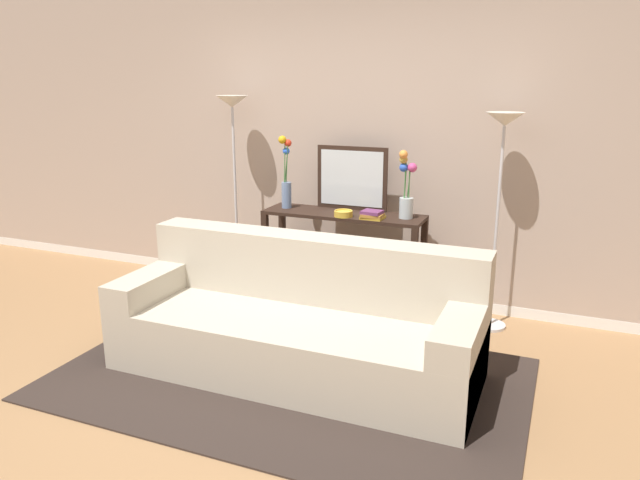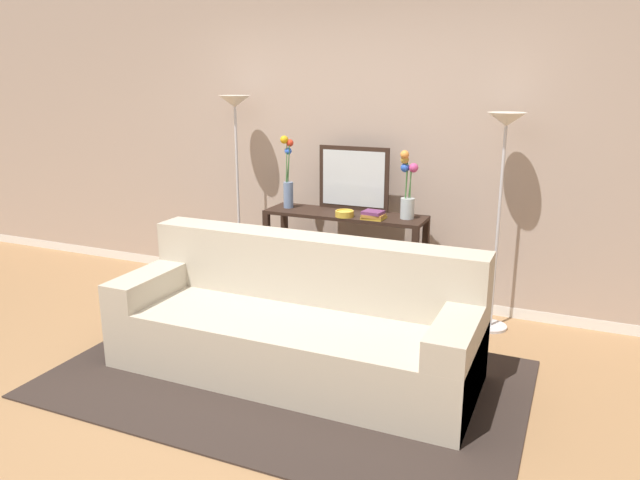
{
  "view_description": "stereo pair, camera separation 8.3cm",
  "coord_description": "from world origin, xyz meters",
  "px_view_note": "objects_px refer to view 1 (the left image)",
  "views": [
    {
      "loc": [
        1.78,
        -2.99,
        1.95
      ],
      "look_at": [
        0.12,
        1.0,
        0.77
      ],
      "focal_mm": 34.0,
      "sensor_mm": 36.0,
      "label": 1
    },
    {
      "loc": [
        1.85,
        -2.96,
        1.95
      ],
      "look_at": [
        0.12,
        1.0,
        0.77
      ],
      "focal_mm": 34.0,
      "sensor_mm": 36.0,
      "label": 2
    }
  ],
  "objects_px": {
    "couch": "(298,327)",
    "fruit_bowl": "(343,213)",
    "book_stack": "(372,215)",
    "floor_lamp_left": "(233,140)",
    "console_table": "(343,243)",
    "vase_tall_flowers": "(286,178)",
    "wall_mirror": "(352,178)",
    "book_row_under_console": "(298,295)",
    "floor_lamp_right": "(502,161)",
    "vase_short_flowers": "(406,189)"
  },
  "relations": [
    {
      "from": "wall_mirror",
      "to": "book_row_under_console",
      "type": "distance_m",
      "value": 1.15
    },
    {
      "from": "wall_mirror",
      "to": "fruit_bowl",
      "type": "xyz_separation_m",
      "value": [
        0.03,
        -0.28,
        -0.24
      ]
    },
    {
      "from": "floor_lamp_right",
      "to": "fruit_bowl",
      "type": "bearing_deg",
      "value": -170.26
    },
    {
      "from": "console_table",
      "to": "floor_lamp_left",
      "type": "relative_size",
      "value": 0.76
    },
    {
      "from": "couch",
      "to": "console_table",
      "type": "bearing_deg",
      "value": 95.66
    },
    {
      "from": "book_stack",
      "to": "floor_lamp_left",
      "type": "bearing_deg",
      "value": 172.08
    },
    {
      "from": "wall_mirror",
      "to": "book_row_under_console",
      "type": "height_order",
      "value": "wall_mirror"
    },
    {
      "from": "couch",
      "to": "console_table",
      "type": "relative_size",
      "value": 1.8
    },
    {
      "from": "vase_short_flowers",
      "to": "fruit_bowl",
      "type": "distance_m",
      "value": 0.54
    },
    {
      "from": "vase_tall_flowers",
      "to": "wall_mirror",
      "type": "bearing_deg",
      "value": 14.97
    },
    {
      "from": "console_table",
      "to": "wall_mirror",
      "type": "distance_m",
      "value": 0.55
    },
    {
      "from": "wall_mirror",
      "to": "vase_short_flowers",
      "type": "xyz_separation_m",
      "value": [
        0.51,
        -0.14,
        -0.03
      ]
    },
    {
      "from": "book_row_under_console",
      "to": "floor_lamp_left",
      "type": "bearing_deg",
      "value": 172.91
    },
    {
      "from": "couch",
      "to": "fruit_bowl",
      "type": "bearing_deg",
      "value": 93.87
    },
    {
      "from": "couch",
      "to": "vase_tall_flowers",
      "type": "height_order",
      "value": "vase_tall_flowers"
    },
    {
      "from": "fruit_bowl",
      "to": "book_stack",
      "type": "xyz_separation_m",
      "value": [
        0.24,
        0.01,
        0.01
      ]
    },
    {
      "from": "vase_tall_flowers",
      "to": "vase_short_flowers",
      "type": "height_order",
      "value": "vase_tall_flowers"
    },
    {
      "from": "floor_lamp_left",
      "to": "book_stack",
      "type": "height_order",
      "value": "floor_lamp_left"
    },
    {
      "from": "wall_mirror",
      "to": "fruit_bowl",
      "type": "bearing_deg",
      "value": -83.47
    },
    {
      "from": "vase_short_flowers",
      "to": "book_stack",
      "type": "xyz_separation_m",
      "value": [
        -0.24,
        -0.13,
        -0.2
      ]
    },
    {
      "from": "vase_short_flowers",
      "to": "book_stack",
      "type": "relative_size",
      "value": 3.03
    },
    {
      "from": "couch",
      "to": "floor_lamp_right",
      "type": "bearing_deg",
      "value": 48.56
    },
    {
      "from": "floor_lamp_right",
      "to": "book_row_under_console",
      "type": "height_order",
      "value": "floor_lamp_right"
    },
    {
      "from": "console_table",
      "to": "floor_lamp_right",
      "type": "bearing_deg",
      "value": 3.78
    },
    {
      "from": "floor_lamp_left",
      "to": "book_stack",
      "type": "relative_size",
      "value": 9.91
    },
    {
      "from": "console_table",
      "to": "floor_lamp_right",
      "type": "xyz_separation_m",
      "value": [
        1.23,
        0.08,
        0.74
      ]
    },
    {
      "from": "floor_lamp_left",
      "to": "vase_tall_flowers",
      "type": "xyz_separation_m",
      "value": [
        0.54,
        -0.07,
        -0.3
      ]
    },
    {
      "from": "console_table",
      "to": "book_row_under_console",
      "type": "relative_size",
      "value": 5.09
    },
    {
      "from": "book_stack",
      "to": "vase_tall_flowers",
      "type": "bearing_deg",
      "value": 171.45
    },
    {
      "from": "console_table",
      "to": "wall_mirror",
      "type": "bearing_deg",
      "value": 85.39
    },
    {
      "from": "floor_lamp_left",
      "to": "fruit_bowl",
      "type": "bearing_deg",
      "value": -10.26
    },
    {
      "from": "book_stack",
      "to": "book_row_under_console",
      "type": "height_order",
      "value": "book_stack"
    },
    {
      "from": "couch",
      "to": "book_row_under_console",
      "type": "bearing_deg",
      "value": 114.69
    },
    {
      "from": "floor_lamp_left",
      "to": "floor_lamp_right",
      "type": "relative_size",
      "value": 1.05
    },
    {
      "from": "vase_short_flowers",
      "to": "fruit_bowl",
      "type": "height_order",
      "value": "vase_short_flowers"
    },
    {
      "from": "floor_lamp_left",
      "to": "floor_lamp_right",
      "type": "height_order",
      "value": "floor_lamp_left"
    },
    {
      "from": "console_table",
      "to": "book_row_under_console",
      "type": "bearing_deg",
      "value": -180.0
    },
    {
      "from": "book_stack",
      "to": "vase_short_flowers",
      "type": "bearing_deg",
      "value": 28.75
    },
    {
      "from": "couch",
      "to": "vase_short_flowers",
      "type": "distance_m",
      "value": 1.48
    },
    {
      "from": "console_table",
      "to": "vase_tall_flowers",
      "type": "distance_m",
      "value": 0.74
    },
    {
      "from": "floor_lamp_left",
      "to": "vase_tall_flowers",
      "type": "distance_m",
      "value": 0.62
    },
    {
      "from": "floor_lamp_right",
      "to": "book_row_under_console",
      "type": "distance_m",
      "value": 2.08
    },
    {
      "from": "floor_lamp_right",
      "to": "book_stack",
      "type": "xyz_separation_m",
      "value": [
        -0.94,
        -0.19,
        -0.45
      ]
    },
    {
      "from": "console_table",
      "to": "floor_lamp_left",
      "type": "bearing_deg",
      "value": 175.69
    },
    {
      "from": "vase_tall_flowers",
      "to": "console_table",
      "type": "bearing_deg",
      "value": -1.55
    },
    {
      "from": "book_stack",
      "to": "console_table",
      "type": "bearing_deg",
      "value": 159.24
    },
    {
      "from": "vase_tall_flowers",
      "to": "fruit_bowl",
      "type": "bearing_deg",
      "value": -13.29
    },
    {
      "from": "floor_lamp_right",
      "to": "fruit_bowl",
      "type": "xyz_separation_m",
      "value": [
        -1.18,
        -0.2,
        -0.46
      ]
    },
    {
      "from": "couch",
      "to": "vase_tall_flowers",
      "type": "bearing_deg",
      "value": 118.55
    },
    {
      "from": "book_stack",
      "to": "floor_lamp_right",
      "type": "bearing_deg",
      "value": 11.4
    }
  ]
}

